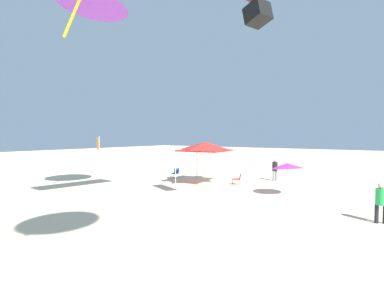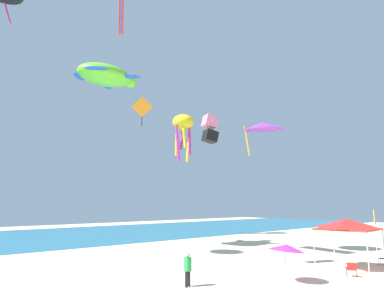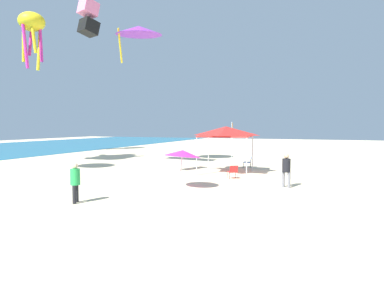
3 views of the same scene
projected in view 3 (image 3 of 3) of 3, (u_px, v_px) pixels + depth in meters
ground at (257, 179)px, 19.94m from camera, size 120.00×120.00×0.10m
canopy_tent at (226, 132)px, 21.97m from camera, size 3.46×3.50×3.14m
beach_umbrella at (182, 153)px, 16.55m from camera, size 1.92×1.91×2.09m
folding_chair_right_of_tent at (249, 161)px, 25.03m from camera, size 0.62×0.70×0.82m
folding_chair_facing_ocean at (233, 171)px, 19.69m from camera, size 0.80×0.76×0.82m
banner_flag at (232, 136)px, 31.95m from camera, size 0.36×0.06×3.55m
person_beachcomber at (286, 168)px, 16.91m from camera, size 0.41×0.45×1.75m
person_watching_sky at (75, 180)px, 13.49m from camera, size 0.42×0.39×1.66m
kite_delta_purple at (139, 30)px, 26.36m from camera, size 4.89×4.87×2.99m
kite_octopus_yellow at (32, 25)px, 36.55m from camera, size 2.83×2.83×6.28m
kite_box_pink at (89, 18)px, 17.93m from camera, size 1.20×1.11×1.92m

